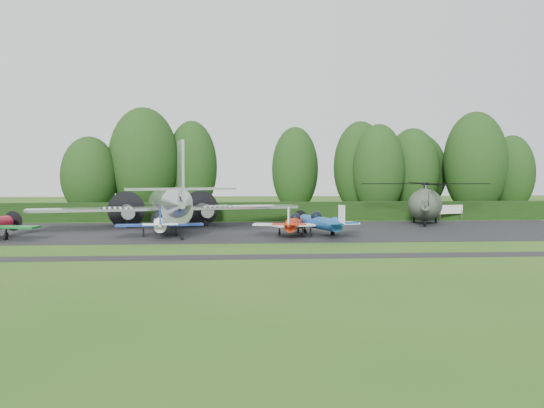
{
  "coord_description": "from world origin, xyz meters",
  "views": [
    {
      "loc": [
        1.66,
        -43.93,
        5.56
      ],
      "look_at": [
        5.37,
        8.91,
        2.5
      ],
      "focal_mm": 40.0,
      "sensor_mm": 36.0,
      "label": 1
    }
  ],
  "objects": [
    {
      "name": "transport_plane",
      "position": [
        -4.01,
        12.4,
        2.25
      ],
      "size": [
        25.22,
        19.34,
        8.08
      ],
      "rotation": [
        0.0,
        0.0,
        -0.2
      ],
      "color": "silver",
      "rests_on": "ground"
    },
    {
      "name": "ground",
      "position": [
        0.0,
        0.0,
        0.0
      ],
      "size": [
        160.0,
        160.0,
        0.0
      ],
      "primitive_type": "plane",
      "color": "#265217",
      "rests_on": "ground"
    },
    {
      "name": "hedgerow",
      "position": [
        0.0,
        21.0,
        0.0
      ],
      "size": [
        90.0,
        1.6,
        2.0
      ],
      "primitive_type": "cube",
      "color": "black",
      "rests_on": "ground"
    },
    {
      "name": "tree_10",
      "position": [
        19.54,
        27.75,
        5.47
      ],
      "size": [
        6.2,
        6.2,
        10.97
      ],
      "color": "black",
      "rests_on": "ground"
    },
    {
      "name": "apron",
      "position": [
        0.0,
        10.0,
        0.0
      ],
      "size": [
        70.0,
        18.0,
        0.01
      ],
      "primitive_type": "cube",
      "color": "black",
      "rests_on": "ground"
    },
    {
      "name": "light_plane_blue",
      "position": [
        9.0,
        4.96,
        1.19
      ],
      "size": [
        7.44,
        7.82,
        2.86
      ],
      "rotation": [
        0.0,
        0.0,
        -0.33
      ],
      "color": "#17498A",
      "rests_on": "ground"
    },
    {
      "name": "tree_11",
      "position": [
        26.4,
        34.59,
        5.13
      ],
      "size": [
        7.75,
        7.75,
        10.28
      ],
      "color": "black",
      "rests_on": "ground"
    },
    {
      "name": "light_plane_orange",
      "position": [
        6.96,
        5.3,
        1.12
      ],
      "size": [
        6.97,
        7.33,
        2.68
      ],
      "rotation": [
        0.0,
        0.0,
        0.23
      ],
      "color": "red",
      "rests_on": "ground"
    },
    {
      "name": "sign_board",
      "position": [
        25.47,
        19.58,
        1.15
      ],
      "size": [
        3.02,
        0.11,
        1.7
      ],
      "rotation": [
        0.0,
        0.0,
        -0.31
      ],
      "color": "#3F3326",
      "rests_on": "ground"
    },
    {
      "name": "light_plane_white",
      "position": [
        -4.04,
        5.85,
        1.14
      ],
      "size": [
        7.12,
        7.49,
        2.74
      ],
      "rotation": [
        0.0,
        0.0,
        -0.12
      ],
      "color": "white",
      "rests_on": "ground"
    },
    {
      "name": "taxiway_verge",
      "position": [
        0.0,
        -6.0,
        0.0
      ],
      "size": [
        70.0,
        2.0,
        0.0
      ],
      "primitive_type": "cube",
      "color": "black",
      "rests_on": "ground"
    },
    {
      "name": "tree_0",
      "position": [
        31.94,
        28.95,
        6.31
      ],
      "size": [
        7.74,
        7.74,
        12.64
      ],
      "color": "black",
      "rests_on": "ground"
    },
    {
      "name": "tree_7",
      "position": [
        24.61,
        30.8,
        5.33
      ],
      "size": [
        6.84,
        6.84,
        10.69
      ],
      "color": "black",
      "rests_on": "ground"
    },
    {
      "name": "helicopter",
      "position": [
        21.35,
        15.71,
        2.26
      ],
      "size": [
        13.07,
        15.3,
        4.21
      ],
      "rotation": [
        0.0,
        0.0,
        0.31
      ],
      "color": "#3D4938",
      "rests_on": "ground"
    },
    {
      "name": "tree_1",
      "position": [
        -15.05,
        29.7,
        4.72
      ],
      "size": [
        6.71,
        6.71,
        9.46
      ],
      "color": "black",
      "rests_on": "ground"
    },
    {
      "name": "tree_5",
      "position": [
        -8.88,
        31.54,
        6.56
      ],
      "size": [
        8.57,
        8.57,
        13.14
      ],
      "color": "black",
      "rests_on": "ground"
    },
    {
      "name": "tree_9",
      "position": [
        -3.1,
        33.34,
        5.82
      ],
      "size": [
        6.39,
        6.39,
        11.66
      ],
      "color": "black",
      "rests_on": "ground"
    },
    {
      "name": "tree_2",
      "position": [
        18.17,
        31.81,
        5.79
      ],
      "size": [
        6.75,
        6.75,
        11.61
      ],
      "color": "black",
      "rests_on": "ground"
    },
    {
      "name": "tree_8",
      "position": [
        38.57,
        33.14,
        4.99
      ],
      "size": [
        6.04,
        6.04,
        10.01
      ],
      "color": "black",
      "rests_on": "ground"
    },
    {
      "name": "tree_4",
      "position": [
        10.22,
        34.96,
        5.52
      ],
      "size": [
        6.08,
        6.08,
        11.08
      ],
      "color": "black",
      "rests_on": "ground"
    }
  ]
}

